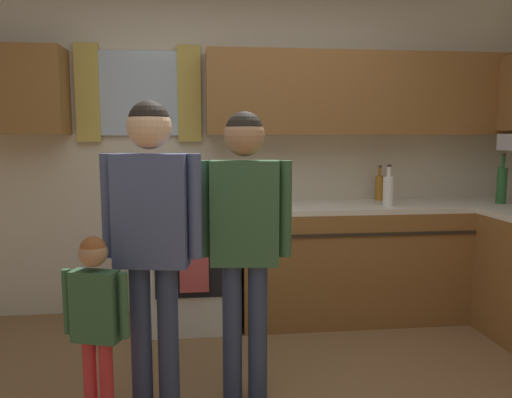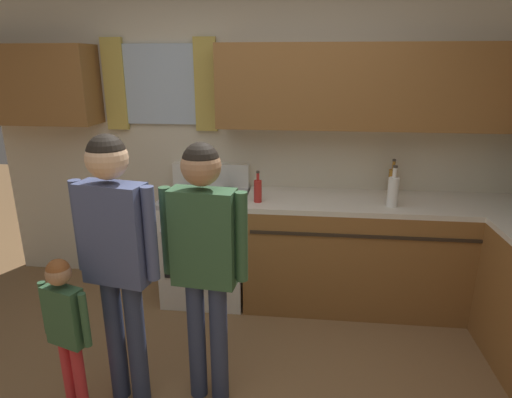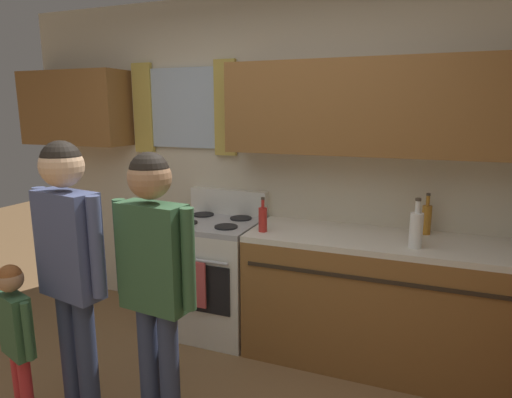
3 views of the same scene
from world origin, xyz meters
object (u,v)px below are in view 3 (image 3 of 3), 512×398
Objects in this scene: stove_oven at (215,274)px; adult_holding_child at (70,256)px; adult_in_plaid at (154,268)px; bottle_oil_amber at (426,219)px; bottle_milk_white at (416,229)px; small_child at (16,331)px; bottle_sauce_red at (263,219)px.

adult_holding_child is at bearing -98.64° from stove_oven.
adult_in_plaid reaches higher than stove_oven.
adult_in_plaid reaches higher than bottle_oil_amber.
bottle_milk_white reaches higher than small_child.
bottle_sauce_red is at bearing 55.02° from small_child.
bottle_milk_white is at bearing 0.23° from bottle_sauce_red.
bottle_sauce_red is 1.07m from adult_in_plaid.
bottle_milk_white is (1.01, 0.00, 0.03)m from bottle_sauce_red.
bottle_oil_amber is at bearing 48.42° from adult_in_plaid.
adult_holding_child is (-1.65, -1.13, -0.02)m from bottle_milk_white.
bottle_oil_amber is at bearing 39.68° from small_child.
small_child is (-0.25, -0.16, -0.39)m from adult_holding_child.
stove_oven is 0.71× the size of adult_in_plaid.
bottle_sauce_red is 1.29m from adult_holding_child.
bottle_milk_white is at bearing -5.43° from stove_oven.
adult_holding_child is (-1.71, -1.47, -0.01)m from bottle_oil_amber.
bottle_sauce_red is 0.15× the size of adult_holding_child.
bottle_oil_amber is at bearing 18.10° from bottle_sauce_red.
small_child is (-0.90, -1.28, -0.38)m from bottle_sauce_red.
bottle_sauce_red is at bearing 60.19° from adult_holding_child.
adult_holding_child is (-0.19, -1.27, 0.54)m from stove_oven.
adult_in_plaid is 1.59× the size of small_child.
adult_in_plaid is (-1.19, -1.06, -0.05)m from bottle_milk_white.
bottle_sauce_red is 0.25× the size of small_child.
adult_in_plaid is at bearing 8.32° from adult_holding_child.
small_child is at bearing -148.17° from adult_holding_child.
stove_oven is at bearing 162.47° from bottle_sauce_red.
bottle_milk_white is 0.20× the size of adult_in_plaid.
bottle_sauce_red is at bearing -179.77° from bottle_milk_white.
adult_holding_child reaches higher than bottle_milk_white.
adult_in_plaid is (-1.25, -1.40, -0.03)m from bottle_oil_amber.
bottle_oil_amber is 2.58m from small_child.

